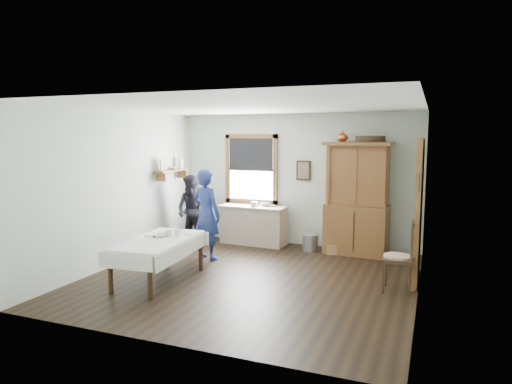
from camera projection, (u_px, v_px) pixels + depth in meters
room at (251, 194)px, 7.11m from camera, size 5.01×5.01×2.70m
window at (251, 165)px, 9.71m from camera, size 1.18×0.07×1.48m
doorway at (420, 207)px, 7.03m from camera, size 0.09×1.14×2.22m
wall_shelf at (173, 169)px, 9.36m from camera, size 0.24×1.00×0.44m
framed_picture at (303, 170)px, 9.30m from camera, size 0.30×0.04×0.40m
rug_beater at (420, 174)px, 6.45m from camera, size 0.01×0.27×0.27m
work_counter at (253, 225)px, 9.53m from camera, size 1.43×0.61×0.81m
china_hutch at (357, 199)px, 8.63m from camera, size 1.30×0.70×2.14m
dining_table at (159, 260)px, 7.07m from camera, size 1.02×1.74×0.67m
spindle_chair at (398, 256)px, 6.60m from camera, size 0.53×0.53×1.06m
pail at (310, 242)px, 8.99m from camera, size 0.38×0.38×0.33m
wicker_basket at (335, 249)px, 8.76m from camera, size 0.36×0.29×0.19m
woman_blue at (207, 218)px, 8.32m from camera, size 0.64×0.52×1.54m
figure_dark at (192, 213)px, 9.36m from camera, size 0.72×0.59×1.35m
table_cup_a at (169, 233)px, 7.24m from camera, size 0.13×0.13×0.09m
table_cup_b at (177, 233)px, 7.23m from camera, size 0.14×0.14×0.10m
table_bowl at (160, 235)px, 7.18m from camera, size 0.28×0.28×0.06m
counter_book at (264, 206)px, 9.44m from camera, size 0.27×0.28×0.02m
counter_bowl at (265, 204)px, 9.46m from camera, size 0.23×0.23×0.07m
shelf_bowl at (173, 168)px, 9.37m from camera, size 0.22×0.22×0.05m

